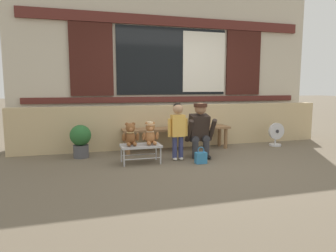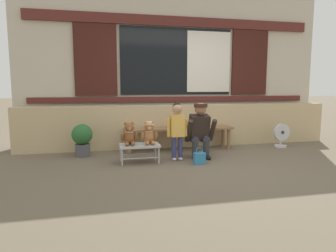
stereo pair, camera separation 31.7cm
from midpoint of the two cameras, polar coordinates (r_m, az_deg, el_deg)
The scene contains 12 objects.
ground_plane at distance 4.93m, azimuth 8.81°, elevation -6.95°, with size 60.00×60.00×0.00m, color brown.
brick_low_wall at distance 6.18m, azimuth 4.06°, elevation 0.05°, with size 6.41×0.25×0.85m, color tan.
shop_facade at distance 6.65m, azimuth 2.89°, elevation 12.25°, with size 6.54×0.26×3.54m.
wooden_bench_long at distance 5.80m, azimuth 3.66°, elevation -0.96°, with size 2.10×0.40×0.44m.
small_display_bench at distance 4.86m, azimuth -3.57°, elevation -3.88°, with size 0.64×0.36×0.30m.
teddy_bear_plain at distance 4.80m, azimuth -5.48°, elevation -1.64°, with size 0.28×0.26×0.36m.
teddy_bear_with_hat at distance 4.85m, azimuth -1.73°, elevation -1.41°, with size 0.28×0.27×0.36m.
child_standing at distance 4.97m, azimuth 3.57°, elevation 0.19°, with size 0.35×0.18×0.96m.
adult_crouching at distance 5.22m, azimuth 7.81°, elevation -0.76°, with size 0.50×0.49×0.95m.
handbag_on_ground at distance 4.85m, azimuth 7.84°, elevation -6.03°, with size 0.18×0.11×0.27m.
potted_plant at distance 5.44m, azimuth -14.32°, elevation -2.27°, with size 0.36×0.36×0.57m.
floor_fan at distance 6.55m, azimuth 21.98°, elevation -1.70°, with size 0.34×0.24×0.48m.
Camera 2 is at (-1.62, -4.48, 1.22)m, focal length 32.21 mm.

